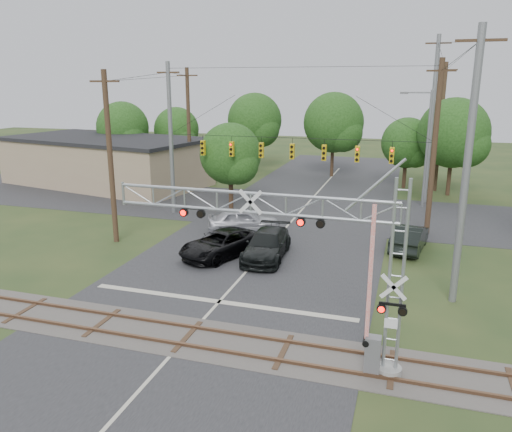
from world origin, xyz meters
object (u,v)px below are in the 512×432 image
(traffic_signal_span, at_px, (305,146))
(sedan_silver, at_px, (244,220))
(car_dark, at_px, (267,245))
(commercial_building, at_px, (106,161))
(crossing_gantry, at_px, (304,249))
(pickup_black, at_px, (221,244))
(streetlight, at_px, (425,143))

(traffic_signal_span, relative_size, sedan_silver, 3.97)
(car_dark, bearing_deg, traffic_signal_span, 83.00)
(traffic_signal_span, bearing_deg, commercial_building, 158.62)
(crossing_gantry, bearing_deg, pickup_black, 125.10)
(streetlight, bearing_deg, car_dark, -118.61)
(crossing_gantry, relative_size, traffic_signal_span, 0.56)
(commercial_building, bearing_deg, traffic_signal_span, -10.13)
(car_dark, relative_size, streetlight, 0.58)
(crossing_gantry, xyz_separation_m, commercial_building, (-25.99, 27.01, -2.01))
(car_dark, xyz_separation_m, streetlight, (8.68, 15.92, 4.48))
(crossing_gantry, relative_size, streetlight, 1.14)
(traffic_signal_span, xyz_separation_m, streetlight, (8.22, 8.00, -0.37))
(sedan_silver, xyz_separation_m, streetlight, (11.66, 11.34, 4.45))
(traffic_signal_span, height_order, pickup_black, traffic_signal_span)
(sedan_silver, distance_m, commercial_building, 22.23)
(sedan_silver, bearing_deg, commercial_building, 35.00)
(car_dark, xyz_separation_m, commercial_building, (-21.64, 16.57, 1.57))
(pickup_black, relative_size, car_dark, 1.00)
(crossing_gantry, distance_m, traffic_signal_span, 18.81)
(car_dark, distance_m, streetlight, 18.67)
(car_dark, height_order, commercial_building, commercial_building)
(crossing_gantry, bearing_deg, traffic_signal_span, 101.98)
(car_dark, distance_m, commercial_building, 27.30)
(pickup_black, bearing_deg, commercial_building, 161.76)
(crossing_gantry, relative_size, pickup_black, 1.96)
(commercial_building, height_order, streetlight, streetlight)
(crossing_gantry, bearing_deg, commercial_building, 133.90)
(traffic_signal_span, xyz_separation_m, sedan_silver, (-3.44, -3.34, -4.82))
(pickup_black, relative_size, streetlight, 0.58)
(crossing_gantry, xyz_separation_m, sedan_silver, (-7.33, 15.02, -3.55))
(commercial_building, bearing_deg, pickup_black, -30.66)
(crossing_gantry, distance_m, commercial_building, 37.54)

